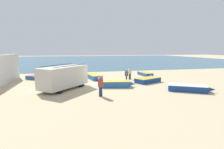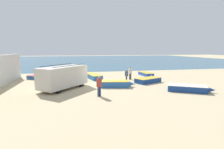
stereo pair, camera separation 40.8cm
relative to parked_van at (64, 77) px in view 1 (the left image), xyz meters
name	(u,v)px [view 1 (the left image)]	position (x,y,z in m)	size (l,w,h in m)	color
ground_plane	(101,85)	(4.02, 1.15, -1.29)	(200.00, 200.00, 0.00)	tan
sea_water	(80,60)	(4.02, 53.15, -1.29)	(120.00, 80.00, 0.01)	#33607A
parked_van	(64,77)	(0.00, 0.00, 0.00)	(5.10, 5.50, 2.49)	beige
fishing_rowboat_0	(116,84)	(5.52, -0.11, -0.96)	(3.93, 2.04, 0.68)	#2D66AD
fishing_rowboat_1	(145,74)	(12.00, 6.86, -1.03)	(1.45, 3.88, 0.53)	#234CA3
fishing_rowboat_2	(41,78)	(-3.43, 6.62, -1.03)	(4.29, 3.32, 0.53)	#2D66AD
fishing_rowboat_3	(188,88)	(12.02, -3.62, -0.99)	(4.29, 3.15, 0.62)	navy
fishing_rowboat_4	(94,77)	(3.73, 5.59, -0.97)	(2.15, 4.66, 0.64)	#2D66AD
fishing_rowboat_5	(148,80)	(10.11, 1.55, -1.00)	(4.06, 2.75, 0.59)	navy
fisherman_0	(101,84)	(3.21, -3.71, -0.22)	(0.47, 0.47, 1.80)	navy
fisherman_1	(126,75)	(7.41, 2.16, -0.32)	(0.43, 0.43, 1.62)	#38383D
fisherman_2	(130,72)	(8.51, 4.09, -0.26)	(0.45, 0.45, 1.73)	#38383D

